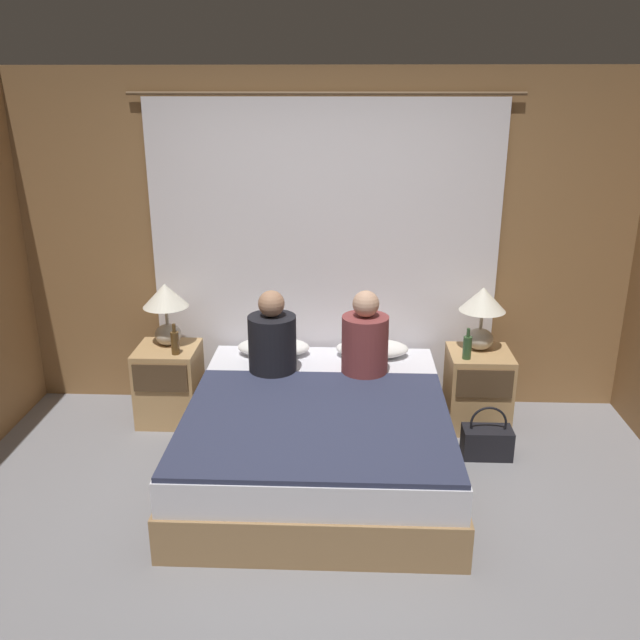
{
  "coord_description": "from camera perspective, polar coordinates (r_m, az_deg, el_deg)",
  "views": [
    {
      "loc": [
        0.17,
        -3.12,
        2.37
      ],
      "look_at": [
        0.0,
        1.01,
        0.93
      ],
      "focal_mm": 38.0,
      "sensor_mm": 36.0,
      "label": 1
    }
  ],
  "objects": [
    {
      "name": "beer_bottle_on_left_stand",
      "position": [
        4.87,
        -12.11,
        -1.84
      ],
      "size": [
        0.06,
        0.06,
        0.23
      ],
      "color": "#513819",
      "rests_on": "nightstand_left"
    },
    {
      "name": "pillow_left",
      "position": [
        5.0,
        -3.93,
        -2.29
      ],
      "size": [
        0.53,
        0.29,
        0.12
      ],
      "color": "white",
      "rests_on": "bed"
    },
    {
      "name": "nightstand_left",
      "position": [
        5.13,
        -12.57,
        -5.24
      ],
      "size": [
        0.44,
        0.44,
        0.57
      ],
      "color": "tan",
      "rests_on": "ground_plane"
    },
    {
      "name": "ground_plane",
      "position": [
        3.92,
        -0.64,
        -17.97
      ],
      "size": [
        16.0,
        16.0,
        0.0
      ],
      "primitive_type": "plane",
      "color": "gray"
    },
    {
      "name": "bed",
      "position": [
        4.4,
        -0.16,
        -9.83
      ],
      "size": [
        1.65,
        1.94,
        0.48
      ],
      "color": "#99754C",
      "rests_on": "ground_plane"
    },
    {
      "name": "beer_bottle_on_right_stand",
      "position": [
        4.79,
        12.3,
        -2.22
      ],
      "size": [
        0.06,
        0.06,
        0.22
      ],
      "color": "#2D4C28",
      "rests_on": "nightstand_right"
    },
    {
      "name": "person_right_in_bed",
      "position": [
        4.59,
        3.81,
        -1.79
      ],
      "size": [
        0.32,
        0.32,
        0.6
      ],
      "color": "brown",
      "rests_on": "bed"
    },
    {
      "name": "wall_back",
      "position": [
        5.05,
        0.37,
        6.39
      ],
      "size": [
        4.63,
        0.06,
        2.5
      ],
      "color": "olive",
      "rests_on": "ground_plane"
    },
    {
      "name": "lamp_left",
      "position": [
        4.99,
        -12.85,
        1.26
      ],
      "size": [
        0.33,
        0.33,
        0.46
      ],
      "color": "#B2A899",
      "rests_on": "nightstand_left"
    },
    {
      "name": "lamp_right",
      "position": [
        4.91,
        13.5,
        0.92
      ],
      "size": [
        0.33,
        0.33,
        0.46
      ],
      "color": "#B2A899",
      "rests_on": "nightstand_right"
    },
    {
      "name": "blanket_on_bed",
      "position": [
        4.04,
        -0.33,
        -8.44
      ],
      "size": [
        1.59,
        1.36,
        0.03
      ],
      "color": "#2D334C",
      "rests_on": "bed"
    },
    {
      "name": "nightstand_right",
      "position": [
        5.06,
        13.13,
        -5.67
      ],
      "size": [
        0.44,
        0.44,
        0.57
      ],
      "color": "tan",
      "rests_on": "ground_plane"
    },
    {
      "name": "curtain_panel",
      "position": [
        5.01,
        0.35,
        5.23
      ],
      "size": [
        2.74,
        0.02,
        2.33
      ],
      "color": "white",
      "rests_on": "ground_plane"
    },
    {
      "name": "pillow_right",
      "position": [
        4.98,
        4.42,
        -2.42
      ],
      "size": [
        0.53,
        0.29,
        0.12
      ],
      "color": "white",
      "rests_on": "bed"
    },
    {
      "name": "person_left_in_bed",
      "position": [
        4.62,
        -4.04,
        -1.74
      ],
      "size": [
        0.33,
        0.33,
        0.6
      ],
      "color": "black",
      "rests_on": "bed"
    },
    {
      "name": "handbag_on_floor",
      "position": [
        4.74,
        13.88,
        -9.86
      ],
      "size": [
        0.33,
        0.18,
        0.37
      ],
      "color": "black",
      "rests_on": "ground_plane"
    }
  ]
}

